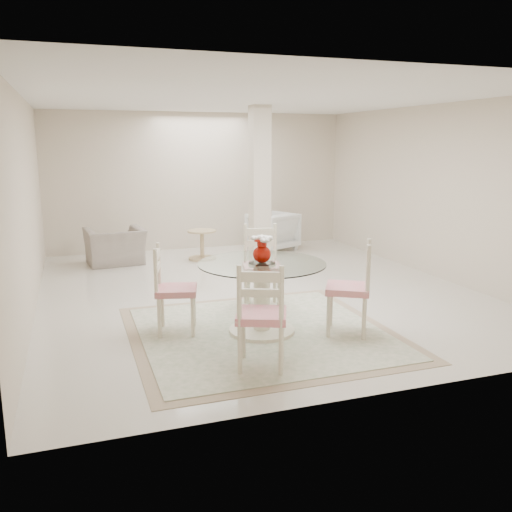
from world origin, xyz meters
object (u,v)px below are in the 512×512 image
object	(u,v)px
dining_chair_east	(355,281)
side_table	(202,246)
dining_chair_south	(261,309)
column	(260,189)
red_vase	(262,249)
recliner_taupe	(115,246)
dining_table	(262,298)
dining_chair_north	(261,260)
armchair_white	(273,231)
dining_chair_west	(170,283)

from	to	relation	value
dining_chair_east	side_table	size ratio (longest dim) A/B	2.13
dining_chair_south	side_table	bearing A→B (deg)	-74.64
column	red_vase	xyz separation A→B (m)	(-1.03, -3.05, -0.38)
column	recliner_taupe	xyz separation A→B (m)	(-2.29, 1.17, -1.03)
column	dining_chair_south	world-z (taller)	column
column	dining_chair_east	size ratio (longest dim) A/B	2.32
dining_table	side_table	distance (m)	4.09
dining_table	dining_chair_north	distance (m)	1.05
dining_table	red_vase	world-z (taller)	red_vase
column	armchair_white	xyz separation A→B (m)	(0.79, 1.48, -0.97)
recliner_taupe	side_table	world-z (taller)	recliner_taupe
red_vase	side_table	distance (m)	4.15
side_table	dining_table	bearing A→B (deg)	-93.95
dining_table	dining_chair_north	bearing A→B (deg)	70.84
recliner_taupe	dining_table	bearing A→B (deg)	100.11
armchair_white	side_table	world-z (taller)	armchair_white
dining_table	dining_chair_west	xyz separation A→B (m)	(-0.96, 0.34, 0.17)
dining_chair_north	dining_table	bearing A→B (deg)	-96.37
column	recliner_taupe	distance (m)	2.77
recliner_taupe	armchair_white	xyz separation A→B (m)	(3.09, 0.32, 0.06)
recliner_taupe	dining_chair_west	bearing A→B (deg)	87.81
dining_chair_north	dining_chair_south	world-z (taller)	dining_chair_north
recliner_taupe	dining_chair_north	bearing A→B (deg)	109.66
armchair_white	side_table	size ratio (longest dim) A/B	1.51
dining_chair_west	red_vase	bearing A→B (deg)	-95.12
column	recliner_taupe	size ratio (longest dim) A/B	2.77
side_table	armchair_white	bearing A→B (deg)	16.21
red_vase	dining_chair_west	size ratio (longest dim) A/B	0.28
column	dining_chair_south	bearing A→B (deg)	-109.07
dining_chair_east	dining_chair_west	world-z (taller)	dining_chair_east
dining_table	column	bearing A→B (deg)	71.19
dining_chair_west	dining_chair_south	xyz separation A→B (m)	(0.62, -1.30, 0.02)
column	dining_chair_north	distance (m)	2.31
column	dining_chair_east	distance (m)	3.48
dining_chair_south	armchair_white	size ratio (longest dim) A/B	1.39
dining_chair_south	column	bearing A→B (deg)	-86.58
dining_chair_east	recliner_taupe	bearing A→B (deg)	-123.96
column	dining_chair_north	xyz separation A→B (m)	(-0.70, -2.08, -0.73)
dining_chair_west	dining_chair_south	size ratio (longest dim) A/B	0.96
dining_chair_south	side_table	world-z (taller)	dining_chair_south
column	dining_table	size ratio (longest dim) A/B	1.92
dining_chair_north	side_table	world-z (taller)	dining_chair_north
dining_chair_south	recliner_taupe	bearing A→B (deg)	-57.58
dining_table	armchair_white	distance (m)	4.89
dining_chair_west	armchair_white	bearing A→B (deg)	-19.46
dining_chair_north	side_table	size ratio (longest dim) A/B	2.17
red_vase	column	bearing A→B (deg)	71.27
dining_chair_east	dining_chair_north	world-z (taller)	dining_chair_north
column	dining_chair_south	distance (m)	4.31
red_vase	dining_chair_south	world-z (taller)	dining_chair_south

